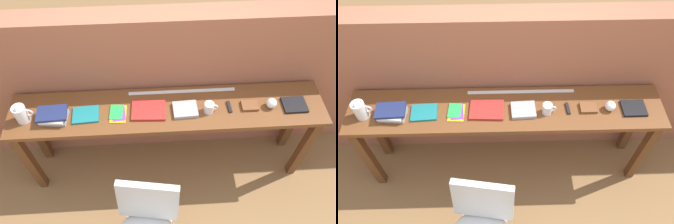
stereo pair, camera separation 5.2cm
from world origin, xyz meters
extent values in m
plane|color=olive|center=(0.00, 0.00, 0.00)|extent=(40.00, 40.00, 0.00)
cube|color=#9E5B42|center=(0.00, 0.64, 0.76)|extent=(6.00, 0.20, 1.53)
cube|color=brown|center=(0.00, 0.30, 0.86)|extent=(2.50, 0.44, 0.04)
cube|color=#5B341A|center=(-1.19, 0.14, 0.42)|extent=(0.07, 0.07, 0.84)
cube|color=#5B341A|center=(1.19, 0.14, 0.42)|extent=(0.07, 0.07, 0.84)
cube|color=#5B341A|center=(-1.19, 0.46, 0.42)|extent=(0.07, 0.07, 0.84)
cube|color=#5B341A|center=(1.19, 0.46, 0.42)|extent=(0.07, 0.07, 0.84)
cube|color=silver|center=(-0.18, -0.37, 0.69)|extent=(0.45, 0.17, 0.40)
cylinder|color=white|center=(-1.11, 0.26, 0.96)|extent=(0.10, 0.10, 0.15)
cone|color=white|center=(-1.11, 0.23, 1.04)|extent=(0.04, 0.03, 0.04)
torus|color=white|center=(-1.05, 0.26, 0.96)|extent=(0.07, 0.01, 0.07)
cube|color=#9E9EA3|center=(-0.88, 0.25, 0.90)|extent=(0.21, 0.16, 0.03)
cube|color=white|center=(-0.88, 0.25, 0.93)|extent=(0.20, 0.18, 0.02)
cube|color=navy|center=(-0.88, 0.25, 0.95)|extent=(0.23, 0.16, 0.02)
cube|color=#19757A|center=(-0.64, 0.27, 0.89)|extent=(0.21, 0.17, 0.02)
cube|color=#E5334C|center=(-0.39, 0.28, 0.88)|extent=(0.11, 0.16, 0.00)
cube|color=yellow|center=(-0.39, 0.26, 0.88)|extent=(0.13, 0.17, 0.00)
cube|color=purple|center=(-0.38, 0.27, 0.89)|extent=(0.11, 0.16, 0.00)
cube|color=green|center=(-0.40, 0.28, 0.89)|extent=(0.11, 0.15, 0.00)
cube|color=red|center=(-0.15, 0.28, 0.89)|extent=(0.27, 0.21, 0.02)
cube|color=#9E9EA3|center=(0.14, 0.27, 0.90)|extent=(0.20, 0.17, 0.03)
cylinder|color=white|center=(0.32, 0.26, 0.93)|extent=(0.08, 0.08, 0.09)
torus|color=white|center=(0.36, 0.26, 0.93)|extent=(0.06, 0.01, 0.06)
cube|color=black|center=(0.49, 0.28, 0.89)|extent=(0.03, 0.11, 0.02)
cube|color=brown|center=(0.65, 0.28, 0.89)|extent=(0.13, 0.10, 0.02)
sphere|color=silver|center=(0.81, 0.27, 0.92)|extent=(0.08, 0.08, 0.08)
cube|color=black|center=(1.00, 0.27, 0.89)|extent=(0.19, 0.16, 0.02)
cube|color=silver|center=(0.13, 0.47, 0.88)|extent=(0.87, 0.03, 0.00)
camera|label=1|loc=(-0.09, -1.28, 2.92)|focal=35.00mm
camera|label=2|loc=(-0.04, -1.28, 2.92)|focal=35.00mm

